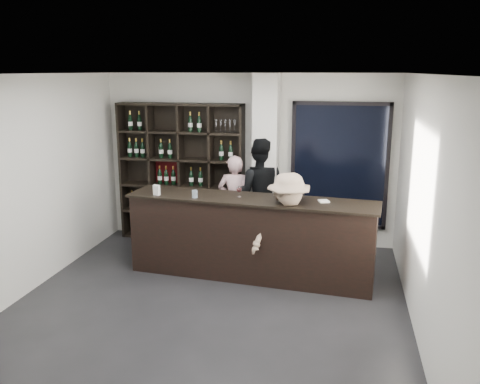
% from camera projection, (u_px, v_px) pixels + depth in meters
% --- Properties ---
extents(floor, '(5.00, 5.50, 0.01)m').
position_uv_depth(floor, '(208.00, 307.00, 6.47)').
color(floor, black).
rests_on(floor, ground).
extents(wine_shelf, '(2.20, 0.35, 2.40)m').
position_uv_depth(wine_shelf, '(182.00, 173.00, 8.86)').
color(wine_shelf, black).
rests_on(wine_shelf, floor).
extents(structural_column, '(0.40, 0.40, 2.90)m').
position_uv_depth(structural_column, '(266.00, 162.00, 8.42)').
color(structural_column, silver).
rests_on(structural_column, floor).
extents(glass_panel, '(1.60, 0.08, 2.10)m').
position_uv_depth(glass_panel, '(339.00, 166.00, 8.40)').
color(glass_panel, black).
rests_on(glass_panel, floor).
extents(tasting_counter, '(3.58, 0.74, 1.18)m').
position_uv_depth(tasting_counter, '(251.00, 238.00, 7.31)').
color(tasting_counter, black).
rests_on(tasting_counter, floor).
extents(taster_pink, '(0.59, 0.41, 1.58)m').
position_uv_depth(taster_pink, '(235.00, 202.00, 8.54)').
color(taster_pink, '#CDA0A3').
rests_on(taster_pink, floor).
extents(taster_black, '(0.94, 0.75, 1.89)m').
position_uv_depth(taster_black, '(259.00, 193.00, 8.46)').
color(taster_black, black).
rests_on(taster_black, floor).
extents(customer, '(1.19, 0.96, 1.60)m').
position_uv_depth(customer, '(288.00, 230.00, 6.97)').
color(customer, tan).
rests_on(customer, floor).
extents(wine_glass, '(0.09, 0.09, 0.18)m').
position_uv_depth(wine_glass, '(239.00, 191.00, 7.21)').
color(wine_glass, white).
rests_on(wine_glass, tasting_counter).
extents(spit_cup, '(0.08, 0.08, 0.11)m').
position_uv_depth(spit_cup, '(195.00, 194.00, 7.19)').
color(spit_cup, silver).
rests_on(spit_cup, tasting_counter).
extents(napkin_stack, '(0.17, 0.17, 0.02)m').
position_uv_depth(napkin_stack, '(324.00, 201.00, 6.96)').
color(napkin_stack, white).
rests_on(napkin_stack, tasting_counter).
extents(card_stand, '(0.11, 0.08, 0.15)m').
position_uv_depth(card_stand, '(157.00, 190.00, 7.33)').
color(card_stand, white).
rests_on(card_stand, tasting_counter).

